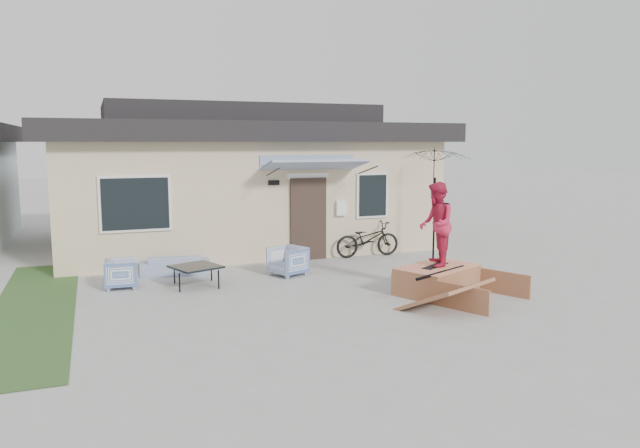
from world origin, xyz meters
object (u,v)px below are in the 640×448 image
object	(u,v)px
skate_ramp	(437,280)
loveseat	(175,261)
skateboard	(435,265)
armchair_left	(122,272)
patio_umbrella	(435,191)
bicycle	(368,235)
coffee_table	(196,276)
skater	(436,223)
armchair_right	(288,259)

from	to	relation	value
skate_ramp	loveseat	bearing A→B (deg)	117.54
skateboard	armchair_left	bearing A→B (deg)	123.20
loveseat	patio_umbrella	bearing A→B (deg)	-177.05
bicycle	skateboard	bearing A→B (deg)	175.01
armchair_left	coffee_table	distance (m)	1.52
patio_umbrella	coffee_table	bearing A→B (deg)	-172.54
armchair_left	skate_ramp	xyz separation A→B (m)	(5.87, -2.69, -0.07)
armchair_left	skateboard	size ratio (longest dim) A/B	0.81
patio_umbrella	skate_ramp	bearing A→B (deg)	-120.44
armchair_left	skater	size ratio (longest dim) A/B	0.40
loveseat	bicycle	size ratio (longest dim) A/B	0.87
patio_umbrella	armchair_right	bearing A→B (deg)	-172.90
loveseat	armchair_right	distance (m)	2.58
loveseat	skate_ramp	xyz separation A→B (m)	(4.67, -3.61, -0.04)
armchair_right	skater	bearing A→B (deg)	18.71
loveseat	coffee_table	size ratio (longest dim) A/B	1.75
patio_umbrella	armchair_left	bearing A→B (deg)	-176.99
skateboard	skater	distance (m)	0.86
loveseat	skater	size ratio (longest dim) A/B	0.92
armchair_right	skateboard	world-z (taller)	armchair_right
armchair_right	bicycle	bearing A→B (deg)	94.03
armchair_left	bicycle	world-z (taller)	bicycle
patio_umbrella	skateboard	bearing A→B (deg)	-121.14
armchair_left	bicycle	distance (m)	6.35
skater	armchair_right	bearing A→B (deg)	-112.31
armchair_right	skateboard	xyz separation A→B (m)	(2.28, -2.53, 0.19)
armchair_left	armchair_right	bearing A→B (deg)	-88.17
loveseat	bicycle	xyz separation A→B (m)	(5.01, 0.34, 0.27)
loveseat	skate_ramp	distance (m)	5.90
loveseat	coffee_table	xyz separation A→B (m)	(0.25, -1.33, -0.08)
skateboard	bicycle	bearing A→B (deg)	52.15
skateboard	skater	xyz separation A→B (m)	(0.00, 0.00, 0.86)
loveseat	skateboard	xyz separation A→B (m)	(4.65, -3.56, 0.25)
armchair_right	armchair_left	bearing A→B (deg)	-115.12
armchair_left	skate_ramp	bearing A→B (deg)	-111.00
coffee_table	skate_ramp	world-z (taller)	skate_ramp
bicycle	skate_ramp	xyz separation A→B (m)	(-0.34, -3.95, -0.30)
armchair_left	bicycle	xyz separation A→B (m)	(6.21, 1.26, 0.23)
armchair_left	armchair_right	size ratio (longest dim) A/B	0.92
patio_umbrella	skateboard	xyz separation A→B (m)	(-1.84, -3.04, -1.20)
patio_umbrella	skate_ramp	world-z (taller)	patio_umbrella
coffee_table	skateboard	world-z (taller)	skateboard
loveseat	skater	xyz separation A→B (m)	(4.65, -3.56, 1.12)
loveseat	skateboard	size ratio (longest dim) A/B	1.87
armchair_right	skater	distance (m)	3.57
loveseat	patio_umbrella	xyz separation A→B (m)	(6.48, -0.52, 1.45)
patio_umbrella	skater	world-z (taller)	skater
patio_umbrella	skateboard	world-z (taller)	patio_umbrella
loveseat	bicycle	bearing A→B (deg)	-168.60
armchair_left	armchair_right	xyz separation A→B (m)	(3.57, -0.11, 0.03)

